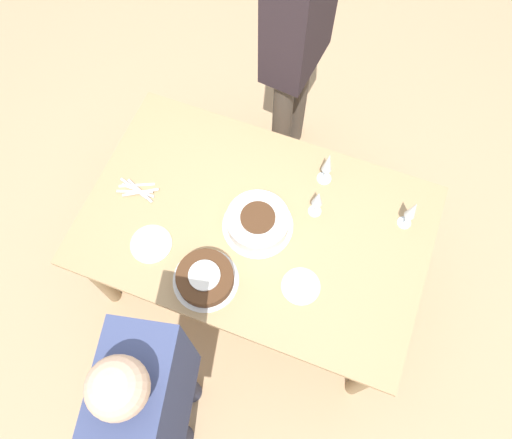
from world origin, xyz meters
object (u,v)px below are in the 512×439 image
Objects in this scene: cake_center_white at (258,222)px; wine_glass_near at (318,199)px; person_watching at (298,32)px; wine_glass_extra at (328,164)px; person_cutting at (155,402)px; wine_glass_far at (412,211)px; cake_front_chocolate at (205,278)px.

wine_glass_near reaches higher than cake_center_white.
wine_glass_near is at bearing 36.16° from cake_center_white.
person_watching is (-0.13, 0.88, 0.25)m from cake_center_white.
cake_center_white is 0.41m from wine_glass_extra.
wine_glass_near is at bearing -28.41° from person_cutting.
person_cutting is at bearing -103.18° from wine_glass_extra.
wine_glass_far is at bearing 12.62° from wine_glass_near.
wine_glass_extra is 1.22m from person_cutting.
cake_front_chocolate is (-0.12, -0.32, -0.01)m from cake_center_white.
wine_glass_extra reaches higher than wine_glass_near.
person_watching is at bearing 90.58° from cake_front_chocolate.
person_cutting reaches higher than cake_center_white.
person_watching is at bearing 116.12° from wine_glass_near.
wine_glass_near is 1.05m from person_cutting.
wine_glass_extra is 0.13× the size of person_watching.
cake_front_chocolate is 1.31× the size of wine_glass_extra.
wine_glass_extra is at bearing 38.36° from person_watching.
person_watching is (-0.75, 0.63, 0.16)m from wine_glass_far.
person_cutting is at bearing -84.70° from cake_front_chocolate.
cake_front_chocolate is at bearing -125.11° from wine_glass_near.
wine_glass_near is 0.18m from wine_glass_extra.
wine_glass_far is 0.12× the size of person_watching.
wine_glass_far is at bearing 56.23° from person_watching.
person_cutting is at bearing -122.12° from wine_glass_far.
wine_glass_near is 0.93× the size of wine_glass_far.
cake_center_white reaches higher than cake_front_chocolate.
wine_glass_near is (0.34, 0.48, 0.09)m from cake_front_chocolate.
wine_glass_far reaches higher than cake_front_chocolate.
wine_glass_extra is at bearing -25.54° from person_cutting.
cake_center_white is at bearing -158.01° from wine_glass_far.
person_cutting is (-0.28, -1.19, 0.06)m from wine_glass_extra.
cake_center_white is at bearing -143.84° from wine_glass_near.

